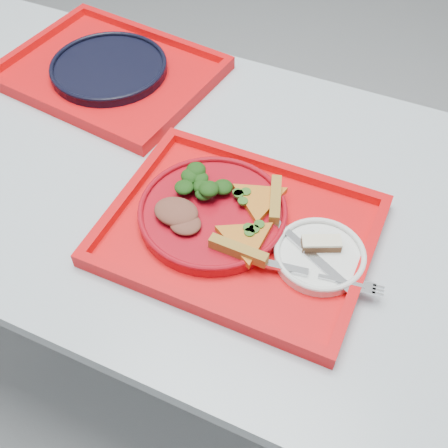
{
  "coord_description": "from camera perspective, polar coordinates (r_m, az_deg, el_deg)",
  "views": [
    {
      "loc": [
        0.44,
        -0.66,
        1.52
      ],
      "look_at": [
        0.19,
        -0.1,
        0.78
      ],
      "focal_mm": 45.0,
      "sensor_mm": 36.0,
      "label": 1
    }
  ],
  "objects": [
    {
      "name": "side_plate",
      "position": [
        0.94,
        9.67,
        -3.31
      ],
      "size": [
        0.15,
        0.15,
        0.01
      ],
      "primitive_type": "cylinder",
      "color": "white",
      "rests_on": "tray_main"
    },
    {
      "name": "dessert_bar",
      "position": [
        0.94,
        9.85,
        -1.96
      ],
      "size": [
        0.07,
        0.05,
        0.02
      ],
      "rotation": [
        0.0,
        0.0,
        0.45
      ],
      "color": "#512D1B",
      "rests_on": "side_plate"
    },
    {
      "name": "knife",
      "position": [
        0.93,
        9.05,
        -3.22
      ],
      "size": [
        0.17,
        0.1,
        0.01
      ],
      "primitive_type": "cube",
      "rotation": [
        0.0,
        0.0,
        -0.46
      ],
      "color": "silver",
      "rests_on": "side_plate"
    },
    {
      "name": "tray_main",
      "position": [
        0.98,
        1.54,
        -0.95
      ],
      "size": [
        0.45,
        0.35,
        0.01
      ],
      "primitive_type": "cube",
      "rotation": [
        0.0,
        0.0,
        0.0
      ],
      "color": "red",
      "rests_on": "table"
    },
    {
      "name": "pizza_slice_b",
      "position": [
        0.99,
        3.58,
        2.65
      ],
      "size": [
        0.14,
        0.13,
        0.02
      ],
      "primitive_type": null,
      "rotation": [
        0.0,
        0.0,
        3.47
      ],
      "color": "gold",
      "rests_on": "dinner_plate"
    },
    {
      "name": "table",
      "position": [
        1.16,
        -6.31,
        3.22
      ],
      "size": [
        1.6,
        0.8,
        0.75
      ],
      "color": "#B1BDC6",
      "rests_on": "ground"
    },
    {
      "name": "pizza_slice_a",
      "position": [
        0.93,
        2.21,
        -1.43
      ],
      "size": [
        0.1,
        0.12,
        0.02
      ],
      "primitive_type": null,
      "rotation": [
        0.0,
        0.0,
        1.55
      ],
      "color": "gold",
      "rests_on": "dinner_plate"
    },
    {
      "name": "meat_portion",
      "position": [
        0.96,
        -4.87,
        1.26
      ],
      "size": [
        0.08,
        0.06,
        0.02
      ],
      "primitive_type": "ellipsoid",
      "color": "brown",
      "rests_on": "dinner_plate"
    },
    {
      "name": "fork",
      "position": [
        0.91,
        9.45,
        -5.15
      ],
      "size": [
        0.19,
        0.05,
        0.01
      ],
      "primitive_type": "cube",
      "rotation": [
        0.0,
        0.0,
        0.14
      ],
      "color": "silver",
      "rests_on": "side_plate"
    },
    {
      "name": "tray_far",
      "position": [
        1.34,
        -11.5,
        14.7
      ],
      "size": [
        0.49,
        0.4,
        0.01
      ],
      "primitive_type": "cube",
      "rotation": [
        0.0,
        0.0,
        -0.12
      ],
      "color": "red",
      "rests_on": "table"
    },
    {
      "name": "ground",
      "position": [
        1.71,
        -4.35,
        -12.36
      ],
      "size": [
        10.0,
        10.0,
        0.0
      ],
      "primitive_type": "plane",
      "color": "gray",
      "rests_on": "ground"
    },
    {
      "name": "dinner_plate",
      "position": [
        0.98,
        -1.14,
        1.05
      ],
      "size": [
        0.26,
        0.26,
        0.02
      ],
      "primitive_type": "cylinder",
      "color": "#A30A17",
      "rests_on": "tray_main"
    },
    {
      "name": "navy_plate",
      "position": [
        1.33,
        -11.6,
        15.19
      ],
      "size": [
        0.26,
        0.26,
        0.02
      ],
      "primitive_type": "cylinder",
      "color": "black",
      "rests_on": "tray_far"
    },
    {
      "name": "salad_heap",
      "position": [
        1.0,
        -1.87,
        4.48
      ],
      "size": [
        0.08,
        0.07,
        0.04
      ],
      "primitive_type": "ellipsoid",
      "color": "black",
      "rests_on": "dinner_plate"
    }
  ]
}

